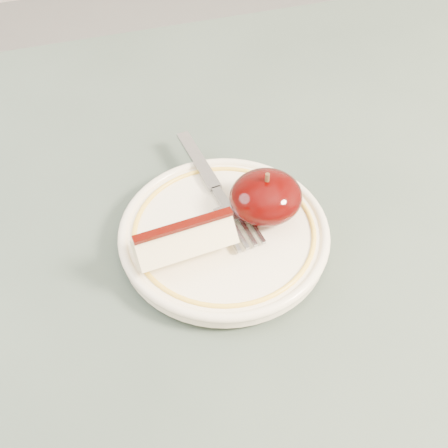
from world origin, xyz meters
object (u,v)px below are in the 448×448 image
object	(u,v)px
table	(264,364)
plate	(224,234)
fork	(216,189)
apple_half	(266,197)

from	to	relation	value
table	plate	xyz separation A→B (m)	(-0.02, 0.08, 0.10)
plate	fork	size ratio (longest dim) A/B	1.15
fork	plate	bearing A→B (deg)	164.42
table	plate	world-z (taller)	plate
table	fork	distance (m)	0.17
table	fork	xyz separation A→B (m)	(-0.01, 0.13, 0.11)
table	apple_half	xyz separation A→B (m)	(0.03, 0.09, 0.13)
apple_half	fork	world-z (taller)	apple_half
apple_half	fork	xyz separation A→B (m)	(-0.04, 0.04, -0.02)
table	fork	bearing A→B (deg)	94.31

